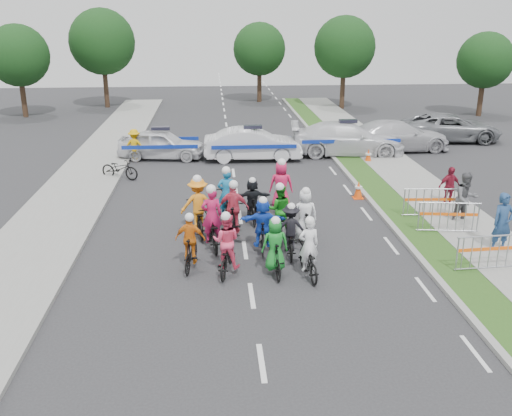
{
  "coord_description": "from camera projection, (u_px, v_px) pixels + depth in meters",
  "views": [
    {
      "loc": [
        -0.9,
        -13.16,
        6.91
      ],
      "look_at": [
        0.4,
        3.77,
        1.1
      ],
      "focal_mm": 40.0,
      "sensor_mm": 36.0,
      "label": 1
    }
  ],
  "objects": [
    {
      "name": "parked_bike",
      "position": [
        120.0,
        168.0,
        24.93
      ],
      "size": [
        1.91,
        1.34,
        0.95
      ],
      "primitive_type": "imported",
      "rotation": [
        0.0,
        0.0,
        1.13
      ],
      "color": "black",
      "rests_on": "ground"
    },
    {
      "name": "rider_11",
      "position": [
        252.0,
        203.0,
        19.62
      ],
      "size": [
        1.35,
        1.61,
        1.66
      ],
      "rotation": [
        0.0,
        0.0,
        3.22
      ],
      "color": "black",
      "rests_on": "ground"
    },
    {
      "name": "cone_1",
      "position": [
        368.0,
        156.0,
        27.63
      ],
      "size": [
        0.4,
        0.4,
        0.7
      ],
      "color": "#F24C0C",
      "rests_on": "ground"
    },
    {
      "name": "rider_12",
      "position": [
        227.0,
        203.0,
        19.75
      ],
      "size": [
        0.72,
        1.98,
        2.01
      ],
      "rotation": [
        0.0,
        0.0,
        3.16
      ],
      "color": "black",
      "rests_on": "ground"
    },
    {
      "name": "rider_8",
      "position": [
        279.0,
        217.0,
        18.33
      ],
      "size": [
        0.82,
        1.88,
        1.87
      ],
      "rotation": [
        0.0,
        0.0,
        3.07
      ],
      "color": "black",
      "rests_on": "ground"
    },
    {
      "name": "spectator_0",
      "position": [
        503.0,
        223.0,
        17.12
      ],
      "size": [
        0.74,
        0.54,
        1.87
      ],
      "primitive_type": "imported",
      "rotation": [
        0.0,
        0.0,
        0.15
      ],
      "color": "navy",
      "rests_on": "ground"
    },
    {
      "name": "civilian_sedan",
      "position": [
        398.0,
        136.0,
        30.06
      ],
      "size": [
        5.56,
        2.51,
        1.58
      ],
      "primitive_type": "imported",
      "rotation": [
        0.0,
        0.0,
        1.63
      ],
      "color": "silver",
      "rests_on": "ground"
    },
    {
      "name": "rider_10",
      "position": [
        198.0,
        211.0,
        18.58
      ],
      "size": [
        1.2,
        2.07,
        2.04
      ],
      "rotation": [
        0.0,
        0.0,
        3.26
      ],
      "color": "black",
      "rests_on": "ground"
    },
    {
      "name": "tree_3",
      "position": [
        102.0,
        42.0,
        42.67
      ],
      "size": [
        4.9,
        4.9,
        7.35
      ],
      "color": "#382619",
      "rests_on": "ground"
    },
    {
      "name": "sidewalk_right",
      "position": [
        458.0,
        219.0,
        19.96
      ],
      "size": [
        2.4,
        60.0,
        0.13
      ],
      "primitive_type": "cube",
      "color": "gray",
      "rests_on": "ground"
    },
    {
      "name": "ground",
      "position": [
        252.0,
        296.0,
        14.71
      ],
      "size": [
        90.0,
        90.0,
        0.0
      ],
      "primitive_type": "plane",
      "color": "#28282B",
      "rests_on": "ground"
    },
    {
      "name": "spectator_1",
      "position": [
        466.0,
        199.0,
        19.4
      ],
      "size": [
        1.01,
        0.85,
        1.84
      ],
      "primitive_type": "imported",
      "rotation": [
        0.0,
        0.0,
        0.19
      ],
      "color": "#535358",
      "rests_on": "ground"
    },
    {
      "name": "cone_0",
      "position": [
        358.0,
        190.0,
        22.36
      ],
      "size": [
        0.4,
        0.4,
        0.7
      ],
      "color": "#F24C0C",
      "rests_on": "ground"
    },
    {
      "name": "rider_0",
      "position": [
        308.0,
        256.0,
        15.63
      ],
      "size": [
        0.79,
        1.8,
        1.79
      ],
      "rotation": [
        0.0,
        0.0,
        3.24
      ],
      "color": "black",
      "rests_on": "ground"
    },
    {
      "name": "police_car_0",
      "position": [
        161.0,
        144.0,
        28.39
      ],
      "size": [
        4.45,
        2.28,
        1.45
      ],
      "primitive_type": "imported",
      "rotation": [
        0.0,
        0.0,
        1.43
      ],
      "color": "silver",
      "rests_on": "ground"
    },
    {
      "name": "barrier_2",
      "position": [
        431.0,
        204.0,
        20.05
      ],
      "size": [
        2.03,
        0.62,
        1.12
      ],
      "primitive_type": null,
      "rotation": [
        0.0,
        0.0,
        -0.06
      ],
      "color": "#A5A8AD",
      "rests_on": "ground"
    },
    {
      "name": "tree_2",
      "position": [
        485.0,
        60.0,
        39.3
      ],
      "size": [
        3.85,
        3.85,
        5.77
      ],
      "color": "#382619",
      "rests_on": "ground"
    },
    {
      "name": "rider_5",
      "position": [
        263.0,
        228.0,
        17.27
      ],
      "size": [
        1.43,
        1.71,
        1.77
      ],
      "rotation": [
        0.0,
        0.0,
        3.07
      ],
      "color": "black",
      "rests_on": "ground"
    },
    {
      "name": "rider_7",
      "position": [
        305.0,
        221.0,
        17.93
      ],
      "size": [
        0.79,
        1.77,
        1.85
      ],
      "rotation": [
        0.0,
        0.0,
        3.17
      ],
      "color": "black",
      "rests_on": "ground"
    },
    {
      "name": "barrier_1",
      "position": [
        448.0,
        219.0,
        18.58
      ],
      "size": [
        2.05,
        0.77,
        1.12
      ],
      "primitive_type": null,
      "rotation": [
        0.0,
        0.0,
        -0.14
      ],
      "color": "#A5A8AD",
      "rests_on": "ground"
    },
    {
      "name": "rider_4",
      "position": [
        290.0,
        235.0,
        16.96
      ],
      "size": [
        0.97,
        1.69,
        1.69
      ],
      "rotation": [
        0.0,
        0.0,
        3.06
      ],
      "color": "black",
      "rests_on": "ground"
    },
    {
      "name": "curb_right",
      "position": [
        388.0,
        221.0,
        19.78
      ],
      "size": [
        0.2,
        60.0,
        0.12
      ],
      "primitive_type": "cube",
      "color": "gray",
      "rests_on": "ground"
    },
    {
      "name": "rider_3",
      "position": [
        191.0,
        247.0,
        16.08
      ],
      "size": [
        0.9,
        1.68,
        1.71
      ],
      "rotation": [
        0.0,
        0.0,
        2.98
      ],
      "color": "black",
      "rests_on": "ground"
    },
    {
      "name": "rider_13",
      "position": [
        281.0,
        192.0,
        20.59
      ],
      "size": [
        0.91,
        2.0,
        2.05
      ],
      "rotation": [
        0.0,
        0.0,
        3.05
      ],
      "color": "black",
      "rests_on": "ground"
    },
    {
      "name": "grass_strip",
      "position": [
        408.0,
        221.0,
        19.83
      ],
      "size": [
        1.2,
        60.0,
        0.11
      ],
      "primitive_type": "cube",
      "color": "#244817",
      "rests_on": "ground"
    },
    {
      "name": "barrier_0",
      "position": [
        489.0,
        254.0,
        15.85
      ],
      "size": [
        2.03,
        0.62,
        1.12
      ],
      "primitive_type": null,
      "rotation": [
        0.0,
        0.0,
        0.06
      ],
      "color": "#A5A8AD",
      "rests_on": "ground"
    },
    {
      "name": "civilian_suv",
      "position": [
        450.0,
        127.0,
        32.32
      ],
      "size": [
        5.79,
        3.1,
        1.55
      ],
      "primitive_type": "imported",
      "rotation": [
        0.0,
        0.0,
        1.47
      ],
      "color": "slate",
      "rests_on": "ground"
    },
    {
      "name": "spectator_2",
      "position": [
        449.0,
        187.0,
        21.26
      ],
      "size": [
        0.96,
        0.55,
        1.54
      ],
      "primitive_type": "imported",
      "rotation": [
        0.0,
        0.0,
        0.21
      ],
      "color": "maroon",
      "rests_on": "ground"
    },
    {
      "name": "marshal_hiviz",
      "position": [
        135.0,
        145.0,
        27.79
      ],
      "size": [
        1.12,
        0.76,
        1.6
      ],
      "primitive_type": "imported",
      "rotation": [
        0.0,
        0.0,
        2.98
      ],
      "color": "#D9A30B",
      "rests_on": "ground"
    },
    {
      "name": "tree_4",
      "position": [
        259.0,
        49.0,
        45.65
      ],
      "size": [
        4.2,
        4.2,
        6.3
      ],
      "color": "#382619",
      "rests_on": "ground"
    },
    {
      "name": "tree_1",
      "position": [
        344.0,
        47.0,
        42.2
      ],
      "size": [
        4.55,
        4.55,
        6.82
      ],
      "color": "#382619",
      "rests_on": "ground"
    },
    {
      "name": "rider_1",
      "position": [
        275.0,
        252.0,
        15.7
      ],
      "size": [
        0.76,
        1.69,
        1.75
      ],
      "rotation": [
        0.0,
        0.0,
        3.21
      ],
      "color": "black",
      "rests_on": "ground"
    },
    {
      "name": "rider_6",
      "position": [
        212.0,
        227.0,
        17.57
      ],
      "size": [
        0.94,
        2.08,
        2.05
      ],
      "rotation": [
        0.0,
        0.0,
        3.27
      ],
      "color": "black",
      "rests_on": "ground"
    },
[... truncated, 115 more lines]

